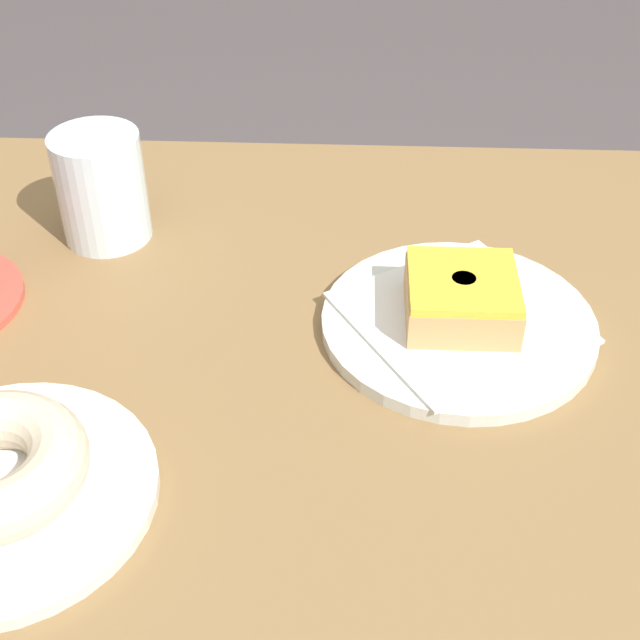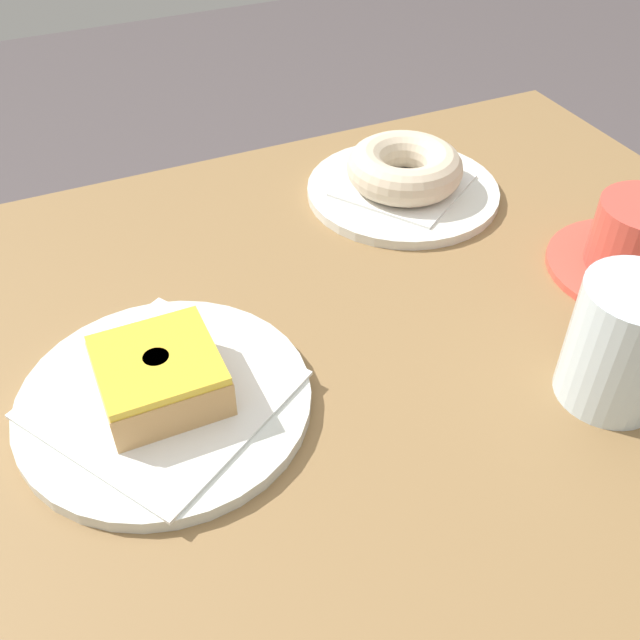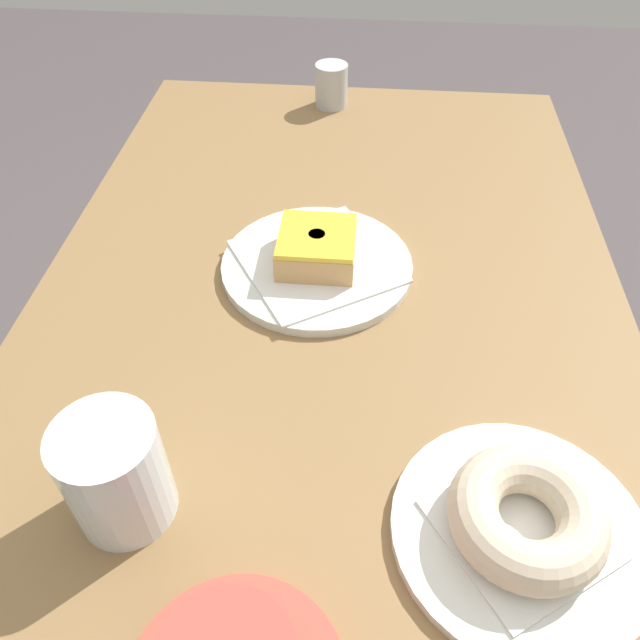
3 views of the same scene
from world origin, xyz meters
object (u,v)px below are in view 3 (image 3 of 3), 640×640
at_px(plate_sugar_ring, 519,533).
at_px(water_glass, 116,474).
at_px(donut_glazed_square, 317,247).
at_px(sugar_jar, 331,85).
at_px(donut_sugar_ring, 527,516).
at_px(plate_glazed_square, 317,266).

bearing_deg(plate_sugar_ring, water_glass, -89.51).
height_order(plate_sugar_ring, water_glass, water_glass).
bearing_deg(plate_sugar_ring, donut_glazed_square, -148.65).
distance_m(water_glass, sugar_jar, 0.74).
xyz_separation_m(plate_sugar_ring, sugar_jar, (-0.72, -0.20, 0.03)).
height_order(donut_glazed_square, water_glass, water_glass).
bearing_deg(plate_sugar_ring, donut_sugar_ring, 0.00).
xyz_separation_m(plate_glazed_square, water_glass, (0.31, -0.13, 0.04)).
bearing_deg(donut_glazed_square, plate_sugar_ring, 31.35).
bearing_deg(water_glass, plate_sugar_ring, 90.49).
bearing_deg(water_glass, donut_glazed_square, 158.12).
relative_size(plate_sugar_ring, sugar_jar, 3.04).
distance_m(donut_sugar_ring, sugar_jar, 0.75).
distance_m(plate_glazed_square, donut_sugar_ring, 0.36).
height_order(plate_sugar_ring, donut_sugar_ring, donut_sugar_ring).
xyz_separation_m(donut_glazed_square, plate_sugar_ring, (0.31, 0.19, -0.03)).
bearing_deg(donut_sugar_ring, sugar_jar, -164.25).
bearing_deg(plate_glazed_square, donut_sugar_ring, 31.35).
bearing_deg(donut_sugar_ring, plate_sugar_ring, 0.00).
distance_m(donut_glazed_square, sugar_jar, 0.41).
xyz_separation_m(plate_glazed_square, donut_sugar_ring, (0.31, 0.19, 0.03)).
height_order(water_glass, sugar_jar, water_glass).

